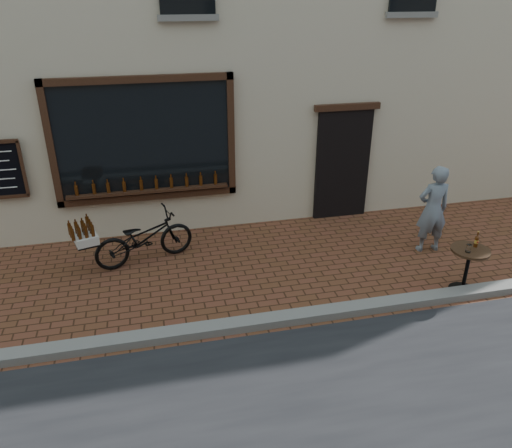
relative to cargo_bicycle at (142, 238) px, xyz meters
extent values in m
plane|color=brown|center=(2.09, -2.41, -0.46)|extent=(90.00, 90.00, 0.00)
cube|color=slate|center=(2.09, -2.21, -0.40)|extent=(90.00, 0.25, 0.12)
cube|color=black|center=(0.19, 1.04, 1.39)|extent=(3.00, 0.06, 2.00)
cube|color=black|center=(0.19, 1.02, 2.45)|extent=(3.24, 0.10, 0.12)
cube|color=black|center=(0.19, 1.02, 0.33)|extent=(3.24, 0.10, 0.12)
cube|color=black|center=(-1.37, 1.02, 1.39)|extent=(0.12, 0.10, 2.24)
cube|color=black|center=(1.75, 1.02, 1.39)|extent=(0.12, 0.10, 2.24)
cube|color=black|center=(0.19, 0.97, 0.46)|extent=(2.90, 0.16, 0.05)
cube|color=black|center=(3.99, 1.05, 0.64)|extent=(1.10, 0.10, 2.20)
cube|color=black|center=(3.99, 1.02, 1.80)|extent=(1.30, 0.10, 0.12)
cube|color=black|center=(-2.21, 1.03, 1.04)|extent=(0.62, 0.04, 0.92)
cylinder|color=#3D1C07|center=(-1.06, 0.97, 0.58)|extent=(0.06, 0.06, 0.19)
cylinder|color=#3D1C07|center=(-0.78, 0.97, 0.58)|extent=(0.06, 0.06, 0.19)
cylinder|color=#3D1C07|center=(-0.50, 0.97, 0.58)|extent=(0.06, 0.06, 0.19)
cylinder|color=#3D1C07|center=(-0.22, 0.97, 0.58)|extent=(0.06, 0.06, 0.19)
cylinder|color=#3D1C07|center=(0.05, 0.97, 0.58)|extent=(0.06, 0.06, 0.19)
cylinder|color=#3D1C07|center=(0.33, 0.97, 0.58)|extent=(0.06, 0.06, 0.19)
cylinder|color=#3D1C07|center=(0.61, 0.97, 0.58)|extent=(0.06, 0.06, 0.19)
cylinder|color=#3D1C07|center=(0.89, 0.97, 0.58)|extent=(0.06, 0.06, 0.19)
cylinder|color=#3D1C07|center=(1.17, 0.97, 0.58)|extent=(0.06, 0.06, 0.19)
cylinder|color=#3D1C07|center=(1.44, 0.97, 0.58)|extent=(0.06, 0.06, 0.19)
imported|color=black|center=(0.03, 0.01, -0.01)|extent=(1.81, 1.06, 0.90)
cube|color=black|center=(-0.87, -0.26, 0.16)|extent=(0.46, 0.55, 0.03)
cube|color=beige|center=(-0.87, -0.26, 0.24)|extent=(0.47, 0.57, 0.14)
cylinder|color=#3D1C07|center=(-0.73, -0.40, 0.41)|extent=(0.06, 0.06, 0.19)
cylinder|color=#3D1C07|center=(-0.82, -0.43, 0.41)|extent=(0.06, 0.06, 0.19)
cylinder|color=#3D1C07|center=(-0.92, -0.46, 0.41)|extent=(0.06, 0.06, 0.19)
cylinder|color=#3D1C07|center=(-1.01, -0.49, 0.41)|extent=(0.06, 0.06, 0.19)
cylinder|color=#3D1C07|center=(-0.76, -0.29, 0.41)|extent=(0.06, 0.06, 0.19)
cylinder|color=#3D1C07|center=(-0.86, -0.31, 0.41)|extent=(0.06, 0.06, 0.19)
cylinder|color=#3D1C07|center=(-0.95, -0.34, 0.41)|extent=(0.06, 0.06, 0.19)
cylinder|color=#3D1C07|center=(-1.05, -0.37, 0.41)|extent=(0.06, 0.06, 0.19)
cylinder|color=#3D1C07|center=(-0.79, -0.17, 0.41)|extent=(0.06, 0.06, 0.19)
cylinder|color=#3D1C07|center=(-0.89, -0.20, 0.41)|extent=(0.06, 0.06, 0.19)
cylinder|color=#3D1C07|center=(-0.99, -0.23, 0.41)|extent=(0.06, 0.06, 0.19)
cylinder|color=#3D1C07|center=(-1.08, -0.26, 0.41)|extent=(0.06, 0.06, 0.19)
cylinder|color=#3D1C07|center=(-0.83, -0.06, 0.41)|extent=(0.06, 0.06, 0.19)
cylinder|color=black|center=(4.84, -2.06, -0.44)|extent=(0.42, 0.42, 0.03)
cylinder|color=black|center=(4.84, -2.06, -0.09)|extent=(0.06, 0.06, 0.67)
cylinder|color=black|center=(4.84, -2.06, 0.26)|extent=(0.58, 0.58, 0.04)
cylinder|color=gold|center=(4.95, -2.00, 0.37)|extent=(0.06, 0.06, 0.06)
cylinder|color=white|center=(4.74, -2.13, 0.34)|extent=(0.07, 0.07, 0.12)
imported|color=slate|center=(4.99, -0.71, 0.34)|extent=(0.60, 0.40, 1.59)
camera|label=1|loc=(0.20, -7.77, 3.87)|focal=35.00mm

